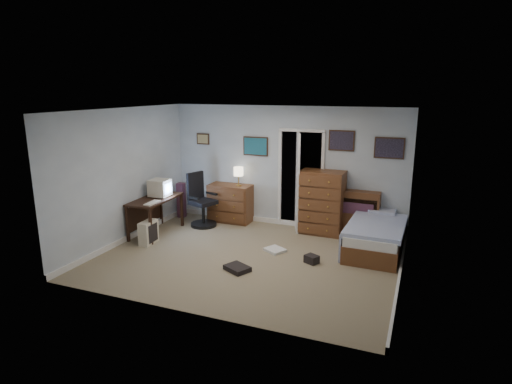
% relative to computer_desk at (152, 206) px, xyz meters
% --- Properties ---
extents(floor, '(5.00, 4.00, 0.02)m').
position_rel_computer_desk_xyz_m(floor, '(2.29, -0.49, -0.57)').
color(floor, '#85765C').
rests_on(floor, ground).
extents(computer_desk, '(0.63, 1.28, 0.73)m').
position_rel_computer_desk_xyz_m(computer_desk, '(0.00, 0.00, 0.00)').
color(computer_desk, black).
rests_on(computer_desk, floor).
extents(crt_monitor, '(0.39, 0.36, 0.35)m').
position_rel_computer_desk_xyz_m(crt_monitor, '(0.11, 0.15, 0.35)').
color(crt_monitor, beige).
rests_on(crt_monitor, computer_desk).
extents(keyboard, '(0.16, 0.39, 0.02)m').
position_rel_computer_desk_xyz_m(keyboard, '(0.27, -0.35, 0.18)').
color(keyboard, beige).
rests_on(keyboard, computer_desk).
extents(pc_tower, '(0.22, 0.41, 0.44)m').
position_rel_computer_desk_xyz_m(pc_tower, '(0.29, -0.55, -0.34)').
color(pc_tower, beige).
rests_on(pc_tower, floor).
extents(office_chair, '(0.70, 0.70, 1.13)m').
position_rel_computer_desk_xyz_m(office_chair, '(0.68, 0.79, -0.12)').
color(office_chair, black).
rests_on(office_chair, floor).
extents(media_stack, '(0.16, 0.16, 0.78)m').
position_rel_computer_desk_xyz_m(media_stack, '(-0.03, 1.16, -0.17)').
color(media_stack, maroon).
rests_on(media_stack, floor).
extents(low_dresser, '(0.92, 0.46, 0.82)m').
position_rel_computer_desk_xyz_m(low_dresser, '(1.13, 1.28, -0.15)').
color(low_dresser, brown).
rests_on(low_dresser, floor).
extents(table_lamp, '(0.20, 0.20, 0.40)m').
position_rel_computer_desk_xyz_m(table_lamp, '(1.33, 1.28, 0.55)').
color(table_lamp, gold).
rests_on(table_lamp, low_dresser).
extents(doorway, '(0.96, 1.12, 2.05)m').
position_rel_computer_desk_xyz_m(doorway, '(2.63, 1.78, 0.44)').
color(doorway, black).
rests_on(doorway, floor).
extents(tall_dresser, '(0.88, 0.54, 1.27)m').
position_rel_computer_desk_xyz_m(tall_dresser, '(3.14, 1.26, 0.07)').
color(tall_dresser, brown).
rests_on(tall_dresser, floor).
extents(headboard_bookcase, '(1.00, 0.28, 0.90)m').
position_rel_computer_desk_xyz_m(headboard_bookcase, '(3.75, 1.37, -0.08)').
color(headboard_bookcase, brown).
rests_on(headboard_bookcase, floor).
extents(bed, '(1.00, 1.81, 0.59)m').
position_rel_computer_desk_xyz_m(bed, '(4.27, 0.67, -0.28)').
color(bed, brown).
rests_on(bed, floor).
extents(wall_posters, '(4.38, 0.04, 0.60)m').
position_rel_computer_desk_xyz_m(wall_posters, '(2.86, 1.48, 1.19)').
color(wall_posters, '#331E11').
rests_on(wall_posters, floor).
extents(floor_clutter, '(1.40, 1.43, 0.14)m').
position_rel_computer_desk_xyz_m(floor_clutter, '(2.68, -0.59, -0.52)').
color(floor_clutter, silver).
rests_on(floor_clutter, floor).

